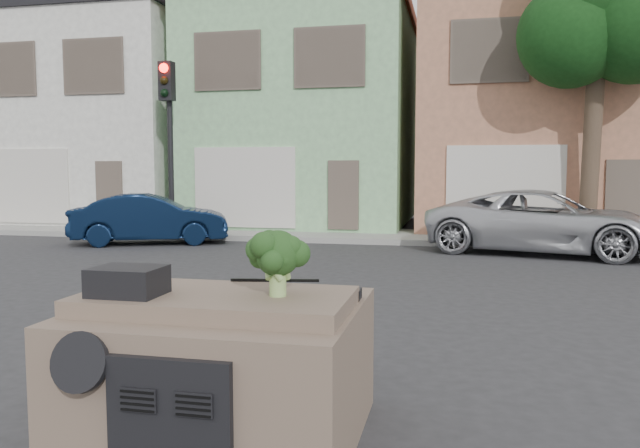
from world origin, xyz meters
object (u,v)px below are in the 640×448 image
(navy_sedan, at_px, (151,244))
(silver_pickup, at_px, (544,253))
(broccoli, at_px, (278,262))
(traffic_signal, at_px, (169,150))

(navy_sedan, bearing_deg, silver_pickup, -111.03)
(silver_pickup, relative_size, broccoli, 11.44)
(broccoli, bearing_deg, traffic_signal, 118.81)
(navy_sedan, height_order, silver_pickup, silver_pickup)
(navy_sedan, xyz_separation_m, silver_pickup, (10.05, 0.23, 0.00))
(traffic_signal, bearing_deg, navy_sedan, -83.67)
(navy_sedan, bearing_deg, broccoli, -170.91)
(traffic_signal, height_order, broccoli, traffic_signal)
(navy_sedan, distance_m, silver_pickup, 10.06)
(navy_sedan, xyz_separation_m, broccoli, (6.79, -11.12, 1.36))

